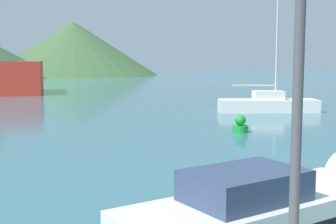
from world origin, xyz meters
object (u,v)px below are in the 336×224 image
Objects in this scene: sailboat_inner at (268,103)px; streetlamp at (300,15)px; motorboat_near at (291,200)px; buoy_marker at (240,125)px.

streetlamp is at bearing -102.80° from sailboat_inner.
buoy_marker is at bearing 53.17° from motorboat_near.
motorboat_near is at bearing -102.01° from sailboat_inner.
motorboat_near is 9.49× the size of buoy_marker.
streetlamp is at bearing -138.25° from motorboat_near.
buoy_marker is at bearing -111.45° from sailboat_inner.
sailboat_inner is (14.16, 20.92, -3.36)m from streetlamp.
motorboat_near is 20.33m from sailboat_inner.
buoy_marker is (-6.11, -6.61, -0.21)m from sailboat_inner.
sailboat_inner reaches higher than motorboat_near.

